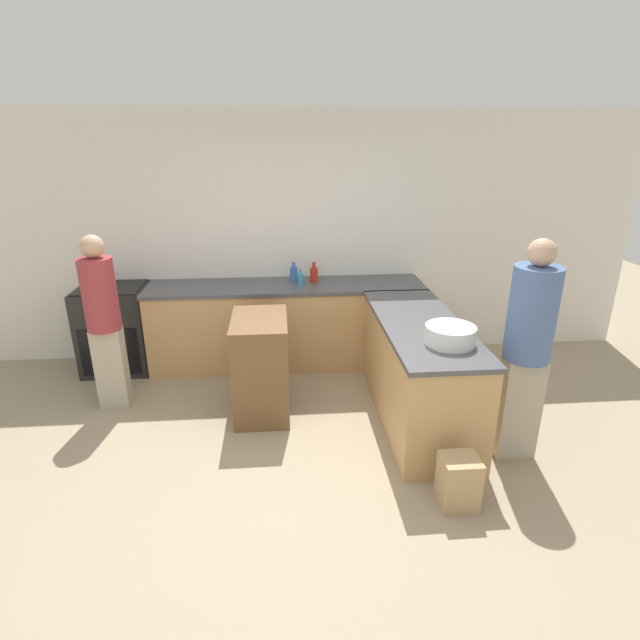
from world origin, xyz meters
name	(u,v)px	position (x,y,z in m)	size (l,w,h in m)	color
ground_plane	(294,475)	(0.00, 0.00, 0.00)	(14.00, 14.00, 0.00)	tan
wall_back	(284,238)	(0.00, 2.35, 1.35)	(8.00, 0.06, 2.70)	white
counter_back	(287,324)	(0.00, 2.00, 0.46)	(2.96, 0.66, 0.92)	tan
counter_peninsula	(418,370)	(1.13, 0.76, 0.46)	(0.69, 1.88, 0.92)	tan
range_oven	(116,329)	(-1.84, 2.02, 0.46)	(0.70, 0.61, 0.93)	black
island_table	(261,365)	(-0.26, 0.99, 0.46)	(0.49, 0.77, 0.91)	brown
mixing_bowl	(450,335)	(1.22, 0.28, 0.99)	(0.39, 0.39, 0.14)	white
dish_soap_bottle	(301,279)	(0.15, 1.94, 0.99)	(0.06, 0.06, 0.19)	#338CBF
hot_sauce_bottle	(314,274)	(0.31, 2.07, 1.01)	(0.08, 0.08, 0.22)	red
water_bottle_blue	(294,273)	(0.09, 2.13, 1.00)	(0.08, 0.08, 0.21)	#386BB7
person_by_range	(103,317)	(-1.64, 1.17, 0.90)	(0.29, 0.29, 1.64)	#ADA38E
person_at_peninsula	(527,345)	(1.77, 0.14, 0.95)	(0.34, 0.34, 1.75)	#ADA38E
paper_bag	(459,482)	(1.12, -0.41, 0.19)	(0.26, 0.23, 0.38)	tan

